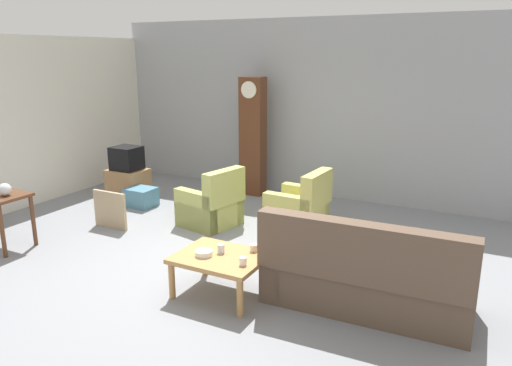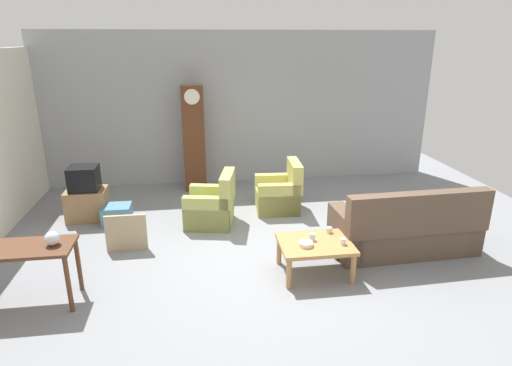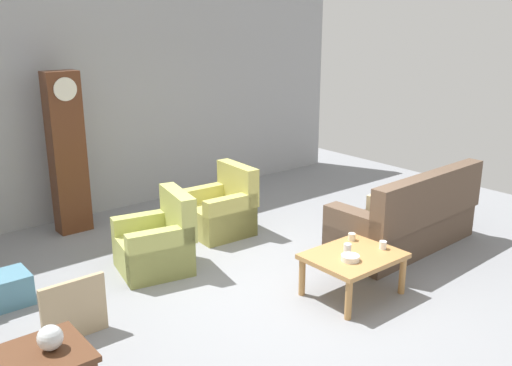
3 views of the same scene
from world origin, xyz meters
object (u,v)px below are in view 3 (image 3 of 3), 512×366
at_px(grandfather_clock, 67,153).
at_px(cup_cream_tall, 352,237).
at_px(armchair_olive_near, 157,245).
at_px(bowl_white_stacked, 350,258).
at_px(storage_box_blue, 5,290).
at_px(cup_white_porcelain, 383,245).
at_px(coffee_table_wood, 353,260).
at_px(glass_dome_cloche, 50,338).
at_px(armchair_olive_far, 221,211).
at_px(cup_blue_rimmed, 347,248).
at_px(couch_floral, 407,221).
at_px(framed_picture_leaning, 74,310).

distance_m(grandfather_clock, cup_cream_tall, 3.92).
xyz_separation_m(armchair_olive_near, bowl_white_stacked, (1.14, -1.93, 0.18)).
relative_size(storage_box_blue, cup_white_porcelain, 5.56).
bearing_deg(bowl_white_stacked, coffee_table_wood, 29.96).
height_order(coffee_table_wood, glass_dome_cloche, glass_dome_cloche).
relative_size(armchair_olive_near, grandfather_clock, 0.43).
distance_m(glass_dome_cloche, cup_white_porcelain, 3.57).
relative_size(grandfather_clock, cup_cream_tall, 26.31).
relative_size(armchair_olive_near, armchair_olive_far, 1.01).
relative_size(coffee_table_wood, glass_dome_cloche, 5.68).
height_order(cup_blue_rimmed, cup_cream_tall, cup_blue_rimmed).
xyz_separation_m(armchair_olive_far, cup_cream_tall, (0.30, -2.05, 0.20)).
xyz_separation_m(couch_floral, cup_blue_rimmed, (-1.52, -0.35, 0.16)).
bearing_deg(glass_dome_cloche, cup_blue_rimmed, 4.92).
bearing_deg(armchair_olive_far, cup_blue_rimmed, -90.04).
xyz_separation_m(cup_blue_rimmed, bowl_white_stacked, (-0.13, -0.15, -0.02)).
bearing_deg(cup_white_porcelain, cup_blue_rimmed, 155.41).
bearing_deg(framed_picture_leaning, grandfather_clock, 68.42).
height_order(armchair_olive_far, grandfather_clock, grandfather_clock).
relative_size(glass_dome_cloche, bowl_white_stacked, 0.90).
relative_size(coffee_table_wood, bowl_white_stacked, 5.11).
relative_size(cup_white_porcelain, bowl_white_stacked, 0.46).
xyz_separation_m(grandfather_clock, storage_box_blue, (-1.36, -1.59, -0.93)).
distance_m(armchair_olive_near, grandfather_clock, 2.02).
bearing_deg(framed_picture_leaning, glass_dome_cloche, -116.10).
relative_size(storage_box_blue, bowl_white_stacked, 2.55).
bearing_deg(bowl_white_stacked, framed_picture_leaning, 155.36).
xyz_separation_m(grandfather_clock, cup_blue_rimmed, (1.52, -3.62, -0.58)).
bearing_deg(cup_white_porcelain, couch_floral, 24.42).
bearing_deg(cup_white_porcelain, armchair_olive_far, 98.67).
distance_m(armchair_olive_near, armchair_olive_far, 1.35).
height_order(framed_picture_leaning, cup_white_porcelain, framed_picture_leaning).
xyz_separation_m(coffee_table_wood, cup_white_porcelain, (0.34, -0.11, 0.11)).
xyz_separation_m(couch_floral, coffee_table_wood, (-1.49, -0.42, 0.04)).
distance_m(couch_floral, cup_white_porcelain, 1.27).
bearing_deg(armchair_olive_far, cup_cream_tall, -81.76).
xyz_separation_m(grandfather_clock, cup_white_porcelain, (1.89, -3.79, -0.59)).
distance_m(coffee_table_wood, storage_box_blue, 3.60).
relative_size(armchair_olive_near, coffee_table_wood, 0.97).
bearing_deg(cup_white_porcelain, bowl_white_stacked, 177.86).
bearing_deg(cup_blue_rimmed, couch_floral, 13.07).
bearing_deg(bowl_white_stacked, glass_dome_cloche, -177.70).
bearing_deg(couch_floral, glass_dome_cloche, -172.41).
bearing_deg(glass_dome_cloche, couch_floral, 7.59).
relative_size(couch_floral, cup_cream_tall, 25.76).
xyz_separation_m(armchair_olive_far, bowl_white_stacked, (-0.13, -2.40, 0.18)).
xyz_separation_m(coffee_table_wood, bowl_white_stacked, (-0.16, -0.09, 0.10)).
height_order(armchair_olive_far, coffee_table_wood, armchair_olive_far).
bearing_deg(cup_white_porcelain, framed_picture_leaning, 158.81).
height_order(coffee_table_wood, storage_box_blue, coffee_table_wood).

